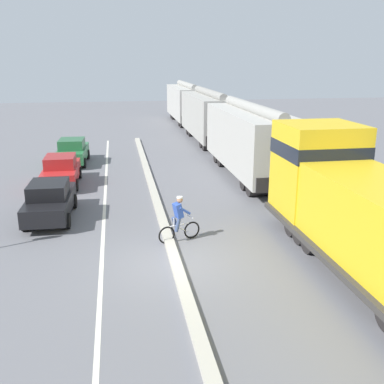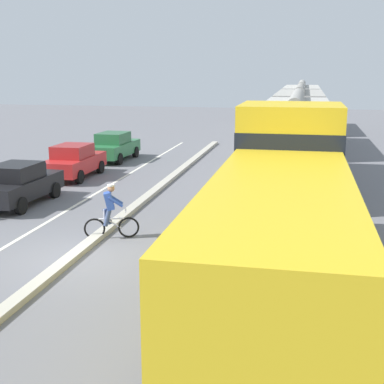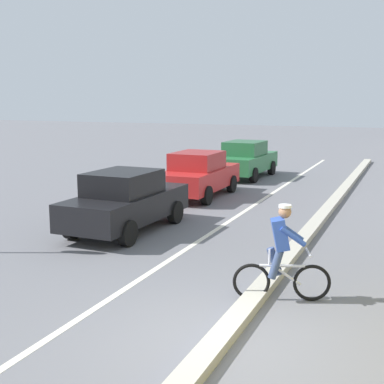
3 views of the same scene
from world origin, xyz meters
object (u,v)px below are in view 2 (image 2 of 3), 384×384
at_px(hopper_car_trailing, 301,106).
at_px(cyclist, 111,213).
at_px(locomotive, 283,222).
at_px(hopper_car_middle, 299,118).
at_px(hopper_car_lead, 295,140).
at_px(parked_car_red, 74,161).
at_px(parked_car_black, 19,184).
at_px(parked_car_green, 114,146).

bearing_deg(hopper_car_trailing, cyclist, -99.51).
bearing_deg(locomotive, cyclist, 148.06).
relative_size(hopper_car_middle, cyclist, 6.18).
bearing_deg(hopper_car_lead, cyclist, -121.32).
bearing_deg(cyclist, hopper_car_trailing, 80.49).
xyz_separation_m(hopper_car_lead, cyclist, (-5.36, -8.81, -1.26)).
height_order(locomotive, hopper_car_trailing, locomotive).
relative_size(hopper_car_middle, parked_car_red, 2.52).
height_order(locomotive, parked_car_red, locomotive).
relative_size(locomotive, parked_car_red, 2.76).
bearing_deg(parked_car_black, parked_car_red, 91.09).
distance_m(hopper_car_lead, hopper_car_trailing, 23.20).
relative_size(locomotive, cyclist, 6.77).
bearing_deg(hopper_car_lead, hopper_car_middle, 90.00).
relative_size(hopper_car_middle, parked_car_green, 2.49).
xyz_separation_m(locomotive, parked_car_red, (-10.44, 12.02, -0.98)).
distance_m(hopper_car_lead, parked_car_red, 10.52).
relative_size(hopper_car_trailing, parked_car_black, 2.50).
xyz_separation_m(parked_car_black, cyclist, (4.97, -3.30, 0.00)).
xyz_separation_m(hopper_car_middle, cyclist, (-5.36, -20.41, -1.26)).
xyz_separation_m(hopper_car_trailing, parked_car_green, (-10.28, -18.18, -1.26)).
distance_m(parked_car_green, cyclist, 14.68).
bearing_deg(parked_car_black, hopper_car_middle, 58.86).
height_order(hopper_car_lead, parked_car_red, hopper_car_lead).
xyz_separation_m(hopper_car_lead, parked_car_black, (-10.34, -5.51, -1.26)).
xyz_separation_m(locomotive, hopper_car_middle, (-0.00, 23.76, 0.28)).
relative_size(hopper_car_lead, hopper_car_middle, 1.00).
distance_m(hopper_car_lead, parked_car_green, 11.51).
relative_size(parked_car_green, cyclist, 2.48).
bearing_deg(locomotive, hopper_car_trailing, 90.00).
bearing_deg(hopper_car_trailing, parked_car_green, -119.49).
xyz_separation_m(parked_car_black, parked_car_green, (0.06, 10.53, 0.00)).
height_order(hopper_car_trailing, cyclist, hopper_car_trailing).
height_order(hopper_car_lead, hopper_car_middle, same).
bearing_deg(parked_car_red, locomotive, -49.01).
bearing_deg(locomotive, parked_car_black, 147.27).
height_order(parked_car_green, cyclist, cyclist).
relative_size(parked_car_black, parked_car_red, 1.01).
bearing_deg(parked_car_red, hopper_car_middle, 48.35).
bearing_deg(parked_car_black, cyclist, -33.58).
bearing_deg(cyclist, parked_car_black, 146.42).
bearing_deg(hopper_car_middle, locomotive, -90.00).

